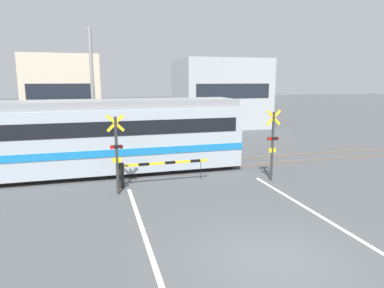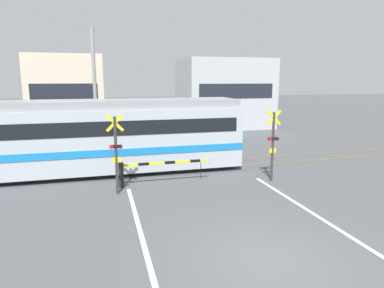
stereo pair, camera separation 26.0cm
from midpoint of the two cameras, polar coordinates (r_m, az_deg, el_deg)
name	(u,v)px [view 1 (the left image)]	position (r m, az deg, el deg)	size (l,w,h in m)	color
ground_plane	(273,260)	(9.11, 12.47, -18.33)	(160.00, 160.00, 0.00)	#4C4F51
rail_track_near	(183,170)	(16.73, -1.89, -4.32)	(50.00, 0.10, 0.08)	#6B6051
rail_track_far	(176,163)	(18.08, -3.01, -3.18)	(50.00, 0.10, 0.08)	#6B6051
road_stripe_left	(150,251)	(9.37, -7.88, -17.27)	(0.14, 10.53, 0.01)	white
road_stripe_right	(336,225)	(11.53, 22.24, -12.46)	(0.14, 10.53, 0.01)	white
commuter_train	(54,137)	(16.69, -22.43, 1.13)	(17.19, 2.94, 3.44)	#ADB7C1
crossing_barrier_near	(146,169)	(14.37, -8.25, -4.12)	(3.79, 0.20, 1.04)	black
crossing_barrier_far	(202,141)	(20.63, 1.25, 0.53)	(3.79, 0.20, 1.04)	black
crossing_signal_left	(117,151)	(13.31, -13.01, -1.11)	(0.68, 0.15, 3.12)	#333333
crossing_signal_right	(273,142)	(15.15, 12.80, 0.32)	(0.68, 0.15, 3.12)	#333333
building_left_of_street	(64,95)	(30.35, -20.73, 7.70)	(5.69, 6.31, 6.26)	beige
building_right_of_street	(220,93)	(32.31, 4.50, 8.42)	(7.87, 6.31, 6.18)	#B2B7BC
utility_pole_streetside	(93,91)	(21.88, -16.57, 8.54)	(0.22, 0.22, 7.42)	gray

